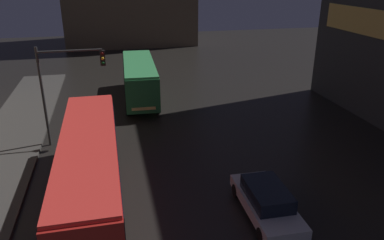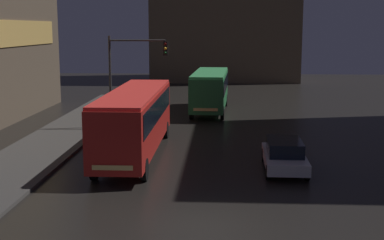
% 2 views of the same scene
% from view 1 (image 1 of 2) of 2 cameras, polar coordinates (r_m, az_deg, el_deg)
% --- Properties ---
extents(bus_near, '(2.48, 12.06, 3.40)m').
position_cam_1_polar(bus_near, '(17.18, -15.26, -6.60)').
color(bus_near, '#AD1E19').
rests_on(bus_near, ground).
extents(bus_far, '(2.87, 9.86, 3.19)m').
position_cam_1_polar(bus_far, '(31.05, -8.01, 6.53)').
color(bus_far, '#236B38').
rests_on(bus_far, ground).
extents(car_taxi, '(1.97, 4.74, 1.43)m').
position_cam_1_polar(car_taxi, '(16.96, 11.27, -11.96)').
color(car_taxi, '#B7B7BC').
rests_on(car_taxi, ground).
extents(traffic_light_main, '(3.83, 0.35, 6.08)m').
position_cam_1_polar(traffic_light_main, '(23.25, -18.81, 6.00)').
color(traffic_light_main, '#2D2D2D').
rests_on(traffic_light_main, ground).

